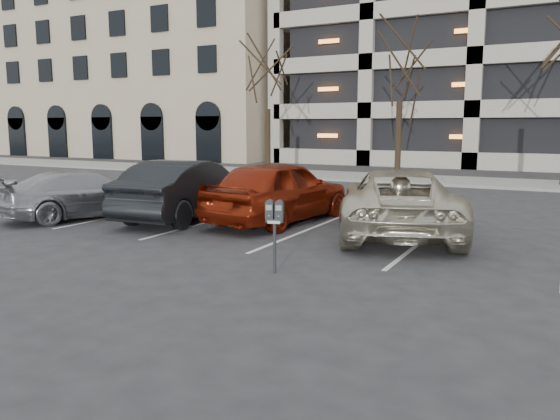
{
  "coord_description": "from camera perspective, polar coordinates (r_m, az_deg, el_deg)",
  "views": [
    {
      "loc": [
        4.13,
        -9.36,
        2.51
      ],
      "look_at": [
        -0.11,
        -1.35,
        1.12
      ],
      "focal_mm": 35.0,
      "sensor_mm": 36.0,
      "label": 1
    }
  ],
  "objects": [
    {
      "name": "car_silver",
      "position": [
        16.06,
        -19.61,
        1.6
      ],
      "size": [
        3.37,
        4.87,
        1.31
      ],
      "primitive_type": "imported",
      "rotation": [
        0.0,
        0.0,
        2.76
      ],
      "color": "#97999E",
      "rests_on": "ground"
    },
    {
      "name": "office_building",
      "position": [
        50.99,
        -11.72,
        14.18
      ],
      "size": [
        26.0,
        16.2,
        15.0
      ],
      "color": "tan",
      "rests_on": "ground"
    },
    {
      "name": "stall_lines",
      "position": [
        13.14,
        2.44,
        -2.26
      ],
      "size": [
        16.9,
        5.2,
        0.0
      ],
      "color": "silver",
      "rests_on": "ground"
    },
    {
      "name": "car_dark",
      "position": [
        15.11,
        -9.65,
        2.13
      ],
      "size": [
        2.14,
        5.02,
        1.61
      ],
      "primitive_type": "imported",
      "rotation": [
        0.0,
        0.0,
        3.23
      ],
      "color": "black",
      "rests_on": "ground"
    },
    {
      "name": "tree_b",
      "position": [
        26.56,
        12.55,
        15.97
      ],
      "size": [
        3.62,
        3.62,
        8.22
      ],
      "color": "black",
      "rests_on": "ground"
    },
    {
      "name": "parking_meter",
      "position": [
        9.3,
        -0.57,
        -0.88
      ],
      "size": [
        0.34,
        0.19,
        1.25
      ],
      "rotation": [
        0.0,
        0.0,
        0.23
      ],
      "color": "black",
      "rests_on": "ground"
    },
    {
      "name": "car_red",
      "position": [
        14.37,
        -0.09,
        2.03
      ],
      "size": [
        2.46,
        5.06,
        1.66
      ],
      "primitive_type": "imported",
      "rotation": [
        0.0,
        0.0,
        3.04
      ],
      "color": "maroon",
      "rests_on": "ground"
    },
    {
      "name": "ground",
      "position": [
        10.53,
        3.95,
        -5.08
      ],
      "size": [
        140.0,
        140.0,
        0.0
      ],
      "primitive_type": "plane",
      "color": "#28282B",
      "rests_on": "ground"
    },
    {
      "name": "sidewalk",
      "position": [
        25.81,
        18.55,
        2.84
      ],
      "size": [
        80.0,
        4.0,
        0.12
      ],
      "primitive_type": "cube",
      "color": "gray",
      "rests_on": "ground"
    },
    {
      "name": "suv_silver",
      "position": [
        13.1,
        12.32,
        0.9
      ],
      "size": [
        4.2,
        6.08,
        1.55
      ],
      "rotation": [
        0.0,
        0.0,
        3.47
      ],
      "color": "beige",
      "rests_on": "ground"
    },
    {
      "name": "tree_a",
      "position": [
        29.18,
        -1.3,
        14.55
      ],
      "size": [
        3.33,
        3.33,
        7.56
      ],
      "color": "black",
      "rests_on": "ground"
    }
  ]
}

